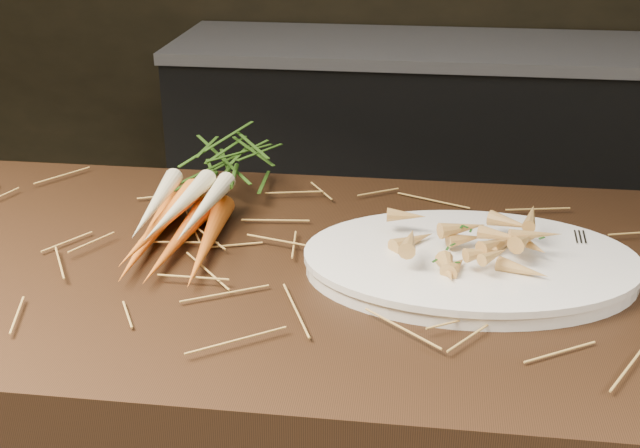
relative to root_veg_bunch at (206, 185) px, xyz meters
The scene contains 6 objects.
back_counter 1.83m from the root_veg_bunch, 78.53° to the left, with size 1.82×0.62×0.84m.
straw_bedding 0.17m from the root_veg_bunch, 73.46° to the right, with size 1.40×0.60×0.02m, color #A27B3E, non-canonical shape.
root_veg_bunch is the anchor object (origin of this frame).
serving_platter 0.45m from the root_veg_bunch, 21.78° to the right, with size 0.46×0.31×0.02m, color white, non-canonical shape.
roasted_veg_heap 0.45m from the root_veg_bunch, 21.78° to the right, with size 0.22×0.16×0.05m, color #B98038, non-canonical shape.
serving_fork 0.61m from the root_veg_bunch, 17.03° to the right, with size 0.02×0.17×0.00m, color silver.
Camera 1 is at (0.29, -0.72, 1.43)m, focal length 45.00 mm.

